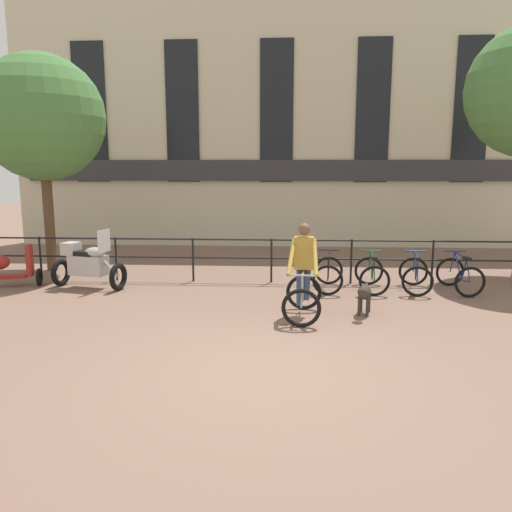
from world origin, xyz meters
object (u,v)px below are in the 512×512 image
at_px(parked_bicycle_mid_left, 372,275).
at_px(parked_motorcycle, 88,264).
at_px(parked_bicycle_far_end, 460,276).
at_px(dog, 364,293).
at_px(parked_bicycle_mid_right, 415,275).
at_px(parked_bicycle_near_lamp, 328,274).
at_px(parked_scooter, 9,267).
at_px(cyclist_with_bike, 303,275).

bearing_deg(parked_bicycle_mid_left, parked_motorcycle, 4.22).
bearing_deg(parked_bicycle_mid_left, parked_bicycle_far_end, -177.21).
bearing_deg(dog, parked_bicycle_far_end, 53.31).
xyz_separation_m(parked_bicycle_mid_left, parked_bicycle_mid_right, (0.96, 0.00, -0.00)).
height_order(parked_motorcycle, parked_bicycle_far_end, parked_motorcycle).
distance_m(parked_bicycle_near_lamp, parked_bicycle_mid_right, 1.92).
bearing_deg(parked_scooter, cyclist_with_bike, -120.16).
distance_m(dog, parked_bicycle_mid_right, 2.39).
bearing_deg(parked_bicycle_mid_right, parked_scooter, 10.10).
xyz_separation_m(cyclist_with_bike, dog, (1.13, 0.12, -0.35)).
xyz_separation_m(cyclist_with_bike, parked_bicycle_mid_left, (1.59, 2.04, -0.41)).
height_order(parked_bicycle_near_lamp, parked_bicycle_mid_right, same).
bearing_deg(parked_motorcycle, parked_bicycle_far_end, -74.94).
relative_size(parked_motorcycle, parked_bicycle_mid_left, 1.52).
bearing_deg(dog, parked_scooter, -178.59).
bearing_deg(parked_scooter, dog, -117.11).
bearing_deg(parked_bicycle_mid_left, dog, 79.32).
bearing_deg(parked_bicycle_far_end, cyclist_with_bike, 25.91).
bearing_deg(parked_bicycle_mid_left, cyclist_with_bike, 54.77).
bearing_deg(parked_motorcycle, parked_bicycle_mid_left, -74.61).
relative_size(parked_bicycle_near_lamp, parked_bicycle_mid_left, 1.03).
bearing_deg(parked_bicycle_mid_right, parked_bicycle_near_lamp, 9.28).
bearing_deg(parked_bicycle_near_lamp, parked_motorcycle, 7.64).
height_order(cyclist_with_bike, parked_motorcycle, cyclist_with_bike).
distance_m(dog, parked_bicycle_near_lamp, 1.99).
height_order(parked_motorcycle, parked_bicycle_near_lamp, parked_motorcycle).
bearing_deg(dog, parked_bicycle_near_lamp, 118.91).
height_order(parked_bicycle_mid_left, parked_bicycle_mid_right, same).
bearing_deg(parked_bicycle_mid_right, cyclist_with_bike, 47.90).
distance_m(parked_bicycle_mid_left, parked_bicycle_mid_right, 0.96).
bearing_deg(parked_bicycle_near_lamp, dog, 110.51).
distance_m(parked_motorcycle, parked_scooter, 1.87).
bearing_deg(cyclist_with_bike, parked_bicycle_near_lamp, 77.02).
height_order(dog, parked_bicycle_mid_right, parked_bicycle_mid_right).
distance_m(cyclist_with_bike, parked_bicycle_mid_right, 3.29).
height_order(parked_bicycle_mid_right, parked_bicycle_far_end, same).
relative_size(parked_bicycle_mid_left, parked_scooter, 0.85).
distance_m(parked_motorcycle, parked_bicycle_far_end, 8.29).
xyz_separation_m(parked_bicycle_far_end, parked_scooter, (-10.15, -0.13, 0.10)).
relative_size(parked_bicycle_near_lamp, parked_scooter, 0.88).
relative_size(dog, parked_motorcycle, 0.50).
height_order(parked_bicycle_near_lamp, parked_scooter, parked_scooter).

